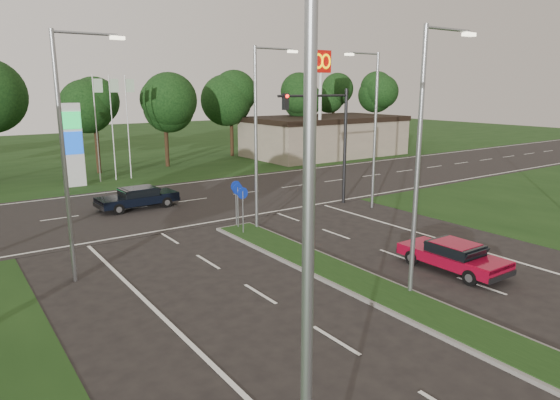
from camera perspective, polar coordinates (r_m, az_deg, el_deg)
verge_far at (r=61.40m, az=-23.29°, el=5.10°), size 160.00×50.00×0.02m
cross_road at (r=32.03m, az=-11.56°, el=-0.26°), size 160.00×12.00×0.02m
median_kerb at (r=16.60m, az=18.13°, el=-12.89°), size 2.00×26.00×0.12m
commercial_building at (r=53.47m, az=5.13°, el=7.26°), size 16.00×9.00×4.00m
streetlight_median_near at (r=17.18m, az=15.99°, el=5.61°), size 2.53×0.22×9.00m
streetlight_median_far at (r=24.70m, az=-2.39°, el=8.12°), size 2.53×0.22×9.00m
streetlight_left_near at (r=6.49m, az=4.64°, el=-5.12°), size 2.53×0.22×9.00m
streetlight_left_far at (r=19.26m, az=-23.03°, el=5.82°), size 2.53×0.22×9.00m
streetlight_right_far at (r=29.62m, az=10.58°, el=8.69°), size 2.53×0.22×9.00m
traffic_signal at (r=30.02m, az=5.62°, el=8.07°), size 5.10×0.42×7.00m
median_signs at (r=25.02m, az=-4.74°, el=0.35°), size 1.16×1.76×2.38m
gas_pylon at (r=38.92m, az=-22.33°, el=6.09°), size 5.80×1.26×8.00m
mcdonalds_sign at (r=47.58m, az=4.68°, el=13.81°), size 2.20×0.47×10.40m
treeline_far at (r=46.35m, az=-19.92°, el=11.71°), size 6.00×6.00×9.90m
red_sedan at (r=20.84m, az=19.18°, el=-6.00°), size 1.77×4.22×1.16m
navy_sedan at (r=30.87m, az=-15.95°, el=0.30°), size 4.65×2.06×1.26m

